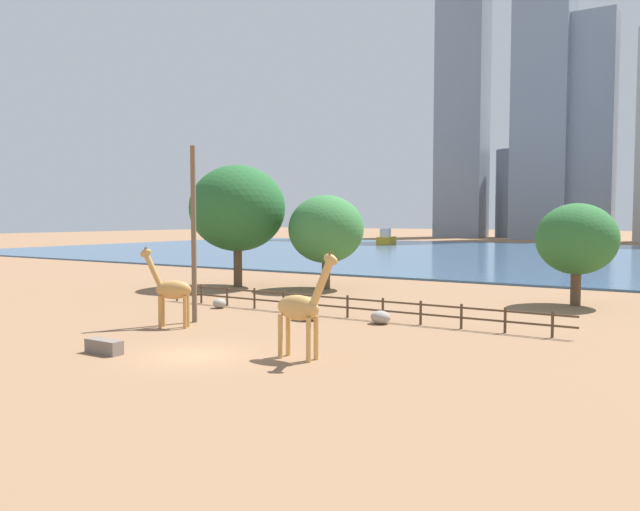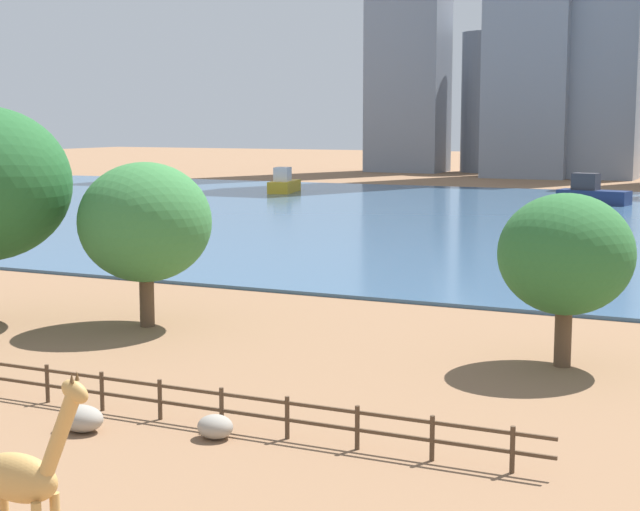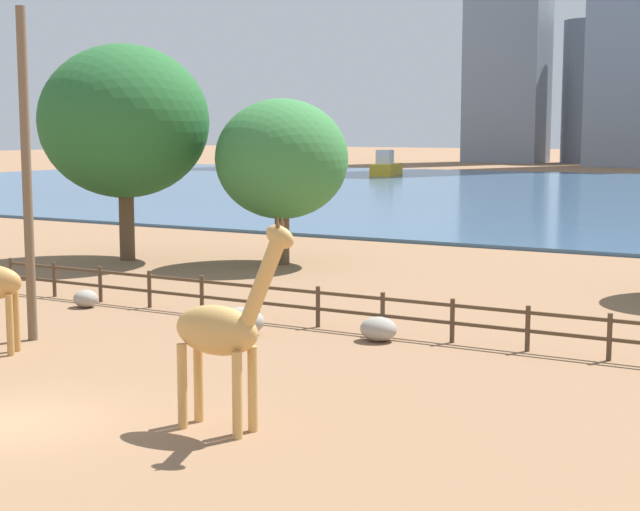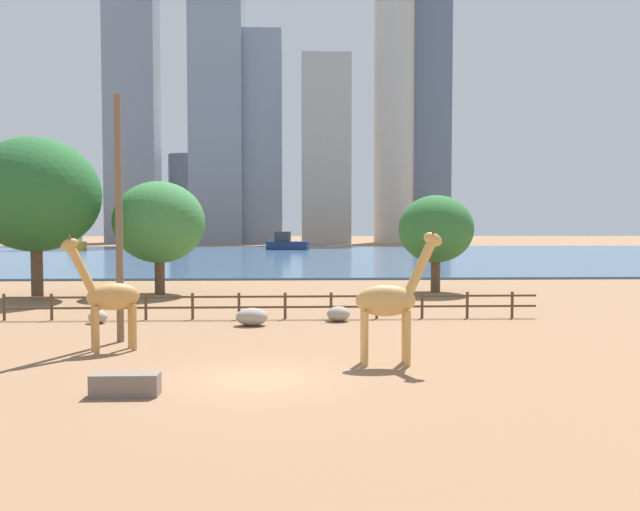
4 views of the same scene
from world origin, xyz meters
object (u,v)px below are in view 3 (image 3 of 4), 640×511
object	(u,v)px
tree_center_broad	(124,122)
boat_ferry	(386,167)
boulder_by_pole	(242,321)
giraffe_tall	(223,330)
boulder_near_fence	(378,329)
tree_left_large	(282,159)
utility_pole	(27,176)
boulder_small	(86,299)

from	to	relation	value
tree_center_broad	boat_ferry	size ratio (longest dim) A/B	1.29
boulder_by_pole	boat_ferry	world-z (taller)	boat_ferry
giraffe_tall	boat_ferry	world-z (taller)	giraffe_tall
boat_ferry	boulder_near_fence	bearing A→B (deg)	-167.09
boulder_by_pole	tree_left_large	xyz separation A→B (m)	(-7.13, 13.70, 4.40)
giraffe_tall	boulder_by_pole	world-z (taller)	giraffe_tall
tree_center_broad	utility_pole	bearing A→B (deg)	-58.10
boulder_by_pole	tree_left_large	distance (m)	16.06
boulder_by_pole	giraffe_tall	bearing A→B (deg)	-57.85
boulder_by_pole	boulder_small	world-z (taller)	boulder_by_pole
utility_pole	tree_center_broad	bearing A→B (deg)	121.90
tree_left_large	tree_center_broad	bearing A→B (deg)	-160.68
tree_center_broad	boulder_by_pole	bearing A→B (deg)	-38.25
utility_pole	tree_center_broad	distance (m)	17.75
tree_center_broad	boat_ferry	distance (m)	82.64
utility_pole	boulder_small	size ratio (longest dim) A/B	11.05
boulder_near_fence	boat_ferry	world-z (taller)	boat_ferry
boulder_near_fence	tree_left_large	distance (m)	17.39
giraffe_tall	tree_left_large	distance (m)	25.21
utility_pole	boat_ferry	size ratio (longest dim) A/B	1.23
tree_left_large	tree_center_broad	xyz separation A→B (m)	(-7.10, -2.49, 1.70)
boulder_small	boat_ferry	distance (m)	94.40
boulder_by_pole	boulder_small	size ratio (longest dim) A/B	1.67
utility_pole	boat_ferry	distance (m)	99.74
boulder_near_fence	boulder_by_pole	size ratio (longest dim) A/B	0.76
giraffe_tall	tree_center_broad	size ratio (longest dim) A/B	0.45
boulder_small	boat_ferry	world-z (taller)	boat_ferry
tree_center_broad	boulder_small	bearing A→B (deg)	-55.80
tree_left_large	boat_ferry	xyz separation A→B (m)	(-31.85, 76.18, -3.50)
utility_pole	boulder_small	xyz separation A→B (m)	(-2.38, 4.76, -4.52)
boulder_near_fence	boulder_by_pole	bearing A→B (deg)	-164.13
tree_left_large	boat_ferry	size ratio (longest dim) A/B	0.96
boulder_small	tree_left_large	size ratio (longest dim) A/B	0.12
giraffe_tall	boulder_small	bearing A→B (deg)	143.82
giraffe_tall	boulder_by_pole	bearing A→B (deg)	122.35
boulder_small	boulder_near_fence	bearing A→B (deg)	0.89
boulder_near_fence	boulder_small	distance (m)	11.32
boulder_small	boulder_by_pole	bearing A→B (deg)	-7.64
boulder_small	tree_left_large	xyz separation A→B (m)	(0.14, 12.73, 4.50)
utility_pole	tree_left_large	world-z (taller)	utility_pole
utility_pole	boulder_by_pole	distance (m)	7.60
boat_ferry	tree_left_large	bearing A→B (deg)	-170.27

